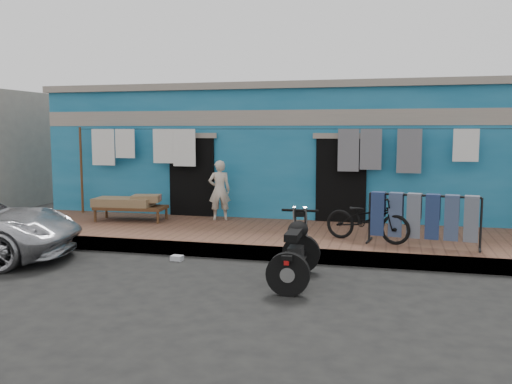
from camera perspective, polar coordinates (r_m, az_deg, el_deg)
name	(u,v)px	position (r m, az deg, el deg)	size (l,w,h in m)	color
ground	(223,283)	(8.21, -3.52, -9.55)	(80.00, 80.00, 0.00)	black
sidewalk	(268,237)	(10.99, 1.30, -4.74)	(28.00, 3.00, 0.25)	brown
curb	(250,252)	(9.62, -0.67, -6.38)	(28.00, 0.10, 0.25)	gray
building	(302,152)	(14.70, 4.85, 4.21)	(12.20, 5.20, 3.36)	#16618C
clothesline	(261,152)	(12.11, 0.54, 4.22)	(10.06, 0.06, 2.10)	brown
seated_person	(220,190)	(12.22, -3.86, 0.19)	(0.49, 0.32, 1.35)	beige
bicycle	(367,214)	(10.06, 11.65, -2.24)	(0.56, 1.58, 1.02)	black
motorcycle	(295,249)	(8.09, 4.15, -5.96)	(0.62, 1.64, 1.05)	black
charpoy	(131,208)	(12.49, -13.01, -1.69)	(1.71, 0.93, 0.55)	brown
jeans_rack	(423,219)	(9.94, 17.20, -2.73)	(2.01, 0.66, 0.95)	black
litter_a	(177,258)	(9.65, -8.31, -6.89)	(0.20, 0.15, 0.09)	silver
litter_b	(289,264)	(9.13, 3.52, -7.59)	(0.18, 0.14, 0.09)	silver
litter_c	(288,268)	(8.96, 3.44, -7.94)	(0.17, 0.14, 0.07)	silver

